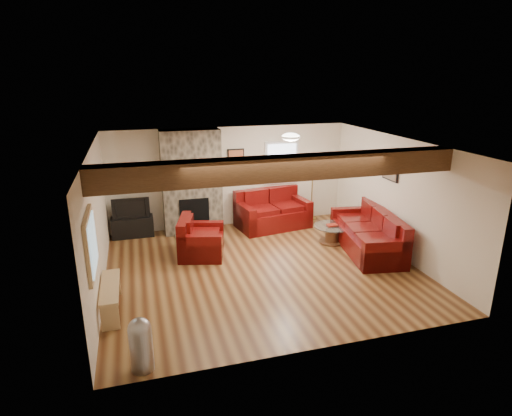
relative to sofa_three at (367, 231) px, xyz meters
The scene contains 18 objects.
room 2.62m from the sofa_three, behind, with size 8.00×8.00×8.00m.
oak_beam 3.44m from the sofa_three, 149.03° to the right, with size 6.00×0.36×0.38m, color #352110.
chimney_breast 4.22m from the sofa_three, 147.08° to the left, with size 1.40×0.67×2.50m.
back_window 2.93m from the sofa_three, 114.57° to the left, with size 0.90×0.08×1.10m, color silver, non-canonical shape.
hatch_window 5.80m from the sofa_three, 162.28° to the right, with size 0.08×1.00×0.90m, color tan, non-canonical shape.
ceiling_dome 2.63m from the sofa_three, 157.28° to the left, with size 0.40×0.40×0.18m, color silver, non-canonical shape.
artwork_back 3.62m from the sofa_three, 133.31° to the left, with size 0.42×0.06×0.52m, color black, non-canonical shape.
artwork_right 1.39m from the sofa_three, ahead, with size 0.06×0.55×0.42m, color black, non-canonical shape.
sofa_three is the anchor object (origin of this frame).
loveseat 2.50m from the sofa_three, 127.12° to the left, with size 1.76×1.01×0.93m, color #420409, non-canonical shape.
armchair_red 3.60m from the sofa_three, 168.07° to the left, with size 1.03×0.90×0.83m, color #420409, non-canonical shape.
coffee_table 0.85m from the sofa_three, 130.96° to the left, with size 0.84×0.84×0.44m.
tv_cabinet 5.44m from the sofa_three, 155.07° to the left, with size 0.97×0.39×0.48m, color black.
television 5.44m from the sofa_three, 155.07° to the left, with size 0.85×0.11×0.49m, color black.
floor_lamp 2.49m from the sofa_three, 97.82° to the left, with size 0.39×0.39×1.53m.
pine_bench 5.43m from the sofa_three, 168.13° to the right, with size 0.29×1.23×0.46m, color tan, non-canonical shape.
pedal_bin 5.59m from the sofa_three, 150.62° to the right, with size 0.30×0.30×0.76m, color #9B9BA0, non-canonical shape.
coal_bucket 3.58m from the sofa_three, 149.96° to the left, with size 0.32×0.32×0.30m, color slate, non-canonical shape.
Camera 1 is at (-2.27, -7.49, 3.74)m, focal length 30.00 mm.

